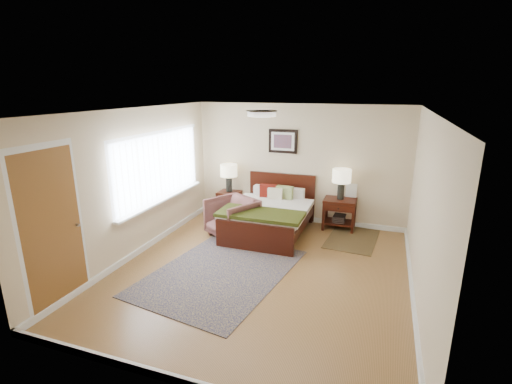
# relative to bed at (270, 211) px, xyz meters

# --- Properties ---
(floor) EXTENTS (5.00, 5.00, 0.00)m
(floor) POSITION_rel_bed_xyz_m (0.35, -1.58, -0.47)
(floor) COLOR #8E5F36
(floor) RESTS_ON ground
(back_wall) EXTENTS (4.50, 0.04, 2.50)m
(back_wall) POSITION_rel_bed_xyz_m (0.35, 0.92, 0.78)
(back_wall) COLOR #CAB392
(back_wall) RESTS_ON ground
(front_wall) EXTENTS (4.50, 0.04, 2.50)m
(front_wall) POSITION_rel_bed_xyz_m (0.35, -4.08, 0.78)
(front_wall) COLOR #CAB392
(front_wall) RESTS_ON ground
(left_wall) EXTENTS (0.04, 5.00, 2.50)m
(left_wall) POSITION_rel_bed_xyz_m (-1.90, -1.58, 0.78)
(left_wall) COLOR #CAB392
(left_wall) RESTS_ON ground
(right_wall) EXTENTS (0.04, 5.00, 2.50)m
(right_wall) POSITION_rel_bed_xyz_m (2.60, -1.58, 0.78)
(right_wall) COLOR #CAB392
(right_wall) RESTS_ON ground
(ceiling) EXTENTS (4.50, 5.00, 0.02)m
(ceiling) POSITION_rel_bed_xyz_m (0.35, -1.58, 2.03)
(ceiling) COLOR white
(ceiling) RESTS_ON back_wall
(window) EXTENTS (0.11, 2.72, 1.32)m
(window) POSITION_rel_bed_xyz_m (-1.85, -0.88, 0.91)
(window) COLOR silver
(window) RESTS_ON left_wall
(door) EXTENTS (0.06, 1.00, 2.18)m
(door) POSITION_rel_bed_xyz_m (-1.88, -3.33, 0.60)
(door) COLOR silver
(door) RESTS_ON ground
(ceil_fixture) EXTENTS (0.44, 0.44, 0.08)m
(ceil_fixture) POSITION_rel_bed_xyz_m (0.35, -1.58, 2.00)
(ceil_fixture) COLOR white
(ceil_fixture) RESTS_ON ceiling
(bed) EXTENTS (1.57, 1.88, 1.01)m
(bed) POSITION_rel_bed_xyz_m (0.00, 0.00, 0.00)
(bed) COLOR #371008
(bed) RESTS_ON ground
(wall_art) EXTENTS (0.62, 0.05, 0.50)m
(wall_art) POSITION_rel_bed_xyz_m (0.00, 0.89, 1.25)
(wall_art) COLOR black
(wall_art) RESTS_ON back_wall
(nightstand_left) EXTENTS (0.47, 0.43, 0.56)m
(nightstand_left) POSITION_rel_bed_xyz_m (-1.17, 0.67, -0.03)
(nightstand_left) COLOR #371008
(nightstand_left) RESTS_ON ground
(nightstand_right) EXTENTS (0.64, 0.48, 0.63)m
(nightstand_right) POSITION_rel_bed_xyz_m (1.28, 0.68, -0.08)
(nightstand_right) COLOR #371008
(nightstand_right) RESTS_ON ground
(lamp_left) EXTENTS (0.37, 0.37, 0.61)m
(lamp_left) POSITION_rel_bed_xyz_m (-1.17, 0.69, 0.53)
(lamp_left) COLOR black
(lamp_left) RESTS_ON nightstand_left
(lamp_right) EXTENTS (0.37, 0.37, 0.61)m
(lamp_right) POSITION_rel_bed_xyz_m (1.28, 0.69, 0.60)
(lamp_right) COLOR black
(lamp_right) RESTS_ON nightstand_right
(armchair) EXTENTS (1.12, 1.13, 0.76)m
(armchair) POSITION_rel_bed_xyz_m (-0.64, -0.39, -0.09)
(armchair) COLOR brown
(armchair) RESTS_ON ground
(rug_persian) EXTENTS (2.26, 2.90, 0.01)m
(rug_persian) POSITION_rel_bed_xyz_m (-0.23, -1.83, -0.46)
(rug_persian) COLOR #0C0F3C
(rug_persian) RESTS_ON ground
(rug_navy) EXTENTS (0.99, 1.39, 0.01)m
(rug_navy) POSITION_rel_bed_xyz_m (1.60, 0.22, -0.46)
(rug_navy) COLOR black
(rug_navy) RESTS_ON ground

